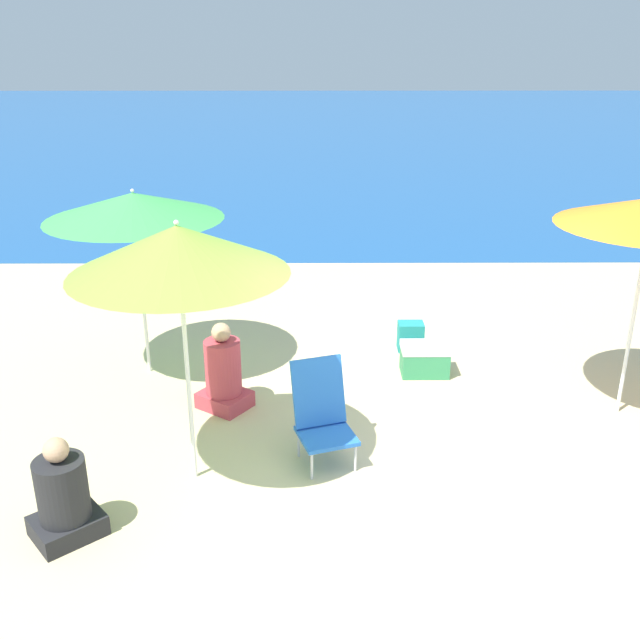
% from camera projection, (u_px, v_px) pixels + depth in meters
% --- Properties ---
extents(ground_plane, '(60.00, 60.00, 0.00)m').
position_uv_depth(ground_plane, '(438.00, 478.00, 5.98)').
color(ground_plane, beige).
extents(sea_water, '(60.00, 40.00, 0.01)m').
position_uv_depth(sea_water, '(340.00, 124.00, 30.24)').
color(sea_water, '#1E5699').
rests_on(sea_water, ground).
extents(beach_umbrella_green, '(1.82, 1.82, 2.03)m').
position_uv_depth(beach_umbrella_green, '(134.00, 206.00, 7.22)').
color(beach_umbrella_green, white).
rests_on(beach_umbrella_green, ground).
extents(beach_umbrella_lime, '(1.67, 1.67, 2.21)m').
position_uv_depth(beach_umbrella_lime, '(178.00, 250.00, 5.28)').
color(beach_umbrella_lime, white).
rests_on(beach_umbrella_lime, ground).
extents(beach_chair_blue, '(0.61, 0.66, 0.88)m').
position_uv_depth(beach_chair_blue, '(322.00, 412.00, 6.14)').
color(beach_chair_blue, silver).
rests_on(beach_chair_blue, ground).
extents(person_seated_near, '(0.63, 0.62, 0.82)m').
position_uv_depth(person_seated_near, '(64.00, 498.00, 5.19)').
color(person_seated_near, '#262628').
rests_on(person_seated_near, ground).
extents(person_seated_far, '(0.61, 0.59, 0.90)m').
position_uv_depth(person_seated_far, '(223.00, 374.00, 7.01)').
color(person_seated_far, '#BF3F4C').
rests_on(person_seated_far, ground).
extents(backpack_teal, '(0.30, 0.25, 0.34)m').
position_uv_depth(backpack_teal, '(411.00, 337.00, 8.38)').
color(backpack_teal, teal).
rests_on(backpack_teal, ground).
extents(cooler_box, '(0.52, 0.34, 0.35)m').
position_uv_depth(cooler_box, '(425.00, 359.00, 7.78)').
color(cooler_box, '#338C59').
rests_on(cooler_box, ground).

